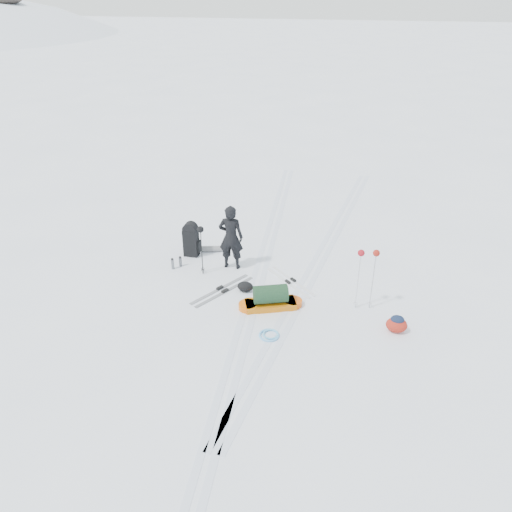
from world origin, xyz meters
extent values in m
plane|color=white|center=(0.00, 0.00, 0.00)|extent=(200.00, 200.00, 0.00)
cube|color=silver|center=(-0.12, 0.00, 0.00)|extent=(1.40, 17.97, 0.01)
cube|color=silver|center=(0.12, 0.00, 0.00)|extent=(1.40, 17.97, 0.01)
cube|color=silver|center=(1.28, 2.00, 0.00)|extent=(2.09, 13.88, 0.01)
cube|color=silver|center=(1.52, 2.00, 0.00)|extent=(2.09, 13.88, 0.01)
imported|color=black|center=(-0.86, 0.97, 0.88)|extent=(0.66, 0.45, 1.76)
cube|color=#C0640B|center=(0.52, -0.64, 0.07)|extent=(1.27, 0.87, 0.15)
cylinder|color=#DD530D|center=(1.02, -0.45, 0.07)|extent=(0.55, 0.55, 0.15)
cylinder|color=orange|center=(0.01, -0.83, 0.07)|extent=(0.55, 0.55, 0.15)
cylinder|color=black|center=(0.52, -0.64, 0.36)|extent=(0.88, 0.68, 0.43)
cube|color=black|center=(-2.11, 1.37, 0.39)|extent=(0.39, 0.28, 0.78)
cylinder|color=black|center=(-2.11, 1.37, 0.80)|extent=(0.38, 0.27, 0.38)
cube|color=black|center=(-1.91, 1.39, 0.28)|extent=(0.09, 0.20, 0.34)
cylinder|color=slate|center=(-1.61, 1.70, 0.08)|extent=(0.64, 0.31, 0.17)
cylinder|color=black|center=(-1.53, 0.55, 0.62)|extent=(0.03, 0.03, 1.24)
cylinder|color=black|center=(-1.50, 0.48, 0.62)|extent=(0.03, 0.03, 1.24)
torus|color=black|center=(-1.53, 0.55, 0.10)|extent=(0.11, 0.11, 0.01)
torus|color=black|center=(-1.50, 0.48, 0.10)|extent=(0.11, 0.11, 0.01)
sphere|color=black|center=(-1.51, 0.51, 1.26)|extent=(0.16, 0.16, 0.16)
cylinder|color=silver|center=(2.45, -0.22, 0.71)|extent=(0.03, 0.03, 1.43)
cylinder|color=#B3B6BB|center=(2.78, -0.15, 0.71)|extent=(0.03, 0.03, 1.43)
torus|color=#B8BABF|center=(2.45, -0.22, 0.11)|extent=(0.13, 0.13, 0.01)
torus|color=silver|center=(2.78, -0.15, 0.11)|extent=(0.13, 0.13, 0.01)
sphere|color=maroon|center=(2.45, -0.22, 1.45)|extent=(0.15, 0.15, 0.15)
sphere|color=maroon|center=(2.78, -0.15, 1.45)|extent=(0.15, 0.15, 0.15)
cube|color=gray|center=(-0.70, -0.26, 0.01)|extent=(1.06, 1.64, 0.02)
cube|color=#999DA2|center=(-0.86, -0.16, 0.01)|extent=(1.06, 1.64, 0.02)
cube|color=black|center=(-0.70, -0.26, 0.04)|extent=(0.16, 0.20, 0.05)
cube|color=black|center=(-0.86, -0.16, 0.04)|extent=(0.16, 0.20, 0.05)
cube|color=silver|center=(0.74, 0.49, 0.01)|extent=(1.32, 1.23, 0.02)
cube|color=silver|center=(0.86, 0.62, 0.01)|extent=(1.32, 1.23, 0.02)
cube|color=black|center=(0.74, 0.49, 0.04)|extent=(0.17, 0.17, 0.05)
cube|color=black|center=(0.86, 0.62, 0.04)|extent=(0.17, 0.17, 0.05)
torus|color=#62B5F0|center=(0.70, -1.72, 0.02)|extent=(0.58, 0.58, 0.05)
torus|color=#5EBCE6|center=(0.73, -1.69, 0.03)|extent=(0.45, 0.45, 0.04)
ellipsoid|color=maroon|center=(3.36, -0.94, 0.17)|extent=(0.58, 0.54, 0.33)
ellipsoid|color=black|center=(3.36, -0.94, 0.31)|extent=(0.37, 0.36, 0.16)
cylinder|color=slate|center=(-2.35, 0.53, 0.14)|extent=(0.08, 0.08, 0.28)
cylinder|color=#53555A|center=(-2.20, 0.71, 0.13)|extent=(0.08, 0.08, 0.25)
cylinder|color=black|center=(-2.35, 0.53, 0.29)|extent=(0.07, 0.07, 0.03)
cylinder|color=black|center=(-2.20, 0.71, 0.27)|extent=(0.07, 0.07, 0.03)
ellipsoid|color=black|center=(-0.22, -0.09, 0.12)|extent=(0.46, 0.39, 0.24)
camera|label=1|loc=(2.30, -10.13, 6.69)|focal=35.00mm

